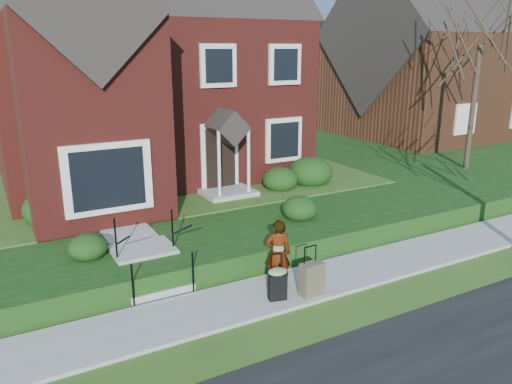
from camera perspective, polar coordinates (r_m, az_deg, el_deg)
ground at (r=11.18m, az=3.56°, el=-11.19°), size 120.00×120.00×0.00m
sidewalk at (r=11.16m, az=3.56°, el=-11.01°), size 60.00×1.60×0.08m
terrace at (r=21.95m, az=-2.88°, el=3.43°), size 44.00×20.00×0.60m
walkway at (r=14.37m, az=-15.88°, el=-2.73°), size 1.20×6.00×0.06m
main_house at (r=18.68m, az=-13.40°, el=16.15°), size 10.40×10.20×9.40m
neighbour_house at (r=28.84m, az=19.65°, el=15.51°), size 9.40×8.00×9.20m
front_steps at (r=11.57m, az=-12.10°, el=-7.96°), size 1.40×2.02×1.50m
foundation_shrubs at (r=15.03m, az=-5.72°, el=0.41°), size 9.86×4.13×1.05m
woman at (r=10.86m, az=2.54°, el=-7.05°), size 0.66×0.57×1.54m
suitcase_black at (r=10.49m, az=2.47°, el=-10.25°), size 0.49×0.44×1.00m
suitcase_olive at (r=10.73m, az=6.40°, el=-9.84°), size 0.52×0.31×1.09m
tree_gap at (r=20.68m, az=24.41°, el=16.33°), size 5.09×5.09×7.27m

